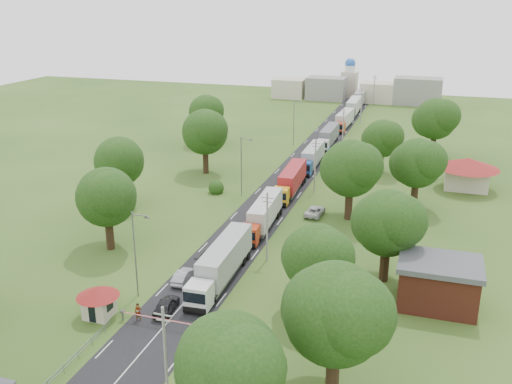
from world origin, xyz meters
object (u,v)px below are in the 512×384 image
at_px(boom_barrier, 150,318).
at_px(car_lane_mid, 183,276).
at_px(guard_booth, 98,298).
at_px(info_sign, 329,153).
at_px(truck_0, 222,263).
at_px(pedestrian_near, 138,312).
at_px(car_lane_front, 166,305).

xyz_separation_m(boom_barrier, car_lane_mid, (-0.72, 9.56, -0.18)).
bearing_deg(boom_barrier, guard_booth, -179.99).
bearing_deg(boom_barrier, info_sign, 83.76).
relative_size(boom_barrier, car_lane_mid, 2.15).
bearing_deg(truck_0, guard_booth, -129.88).
distance_m(guard_booth, car_lane_mid, 10.94).
height_order(boom_barrier, info_sign, info_sign).
height_order(boom_barrier, car_lane_mid, car_lane_mid).
bearing_deg(info_sign, pedestrian_near, -97.82).
height_order(guard_booth, pedestrian_near, guard_booth).
relative_size(guard_booth, info_sign, 1.07).
xyz_separation_m(info_sign, car_lane_mid, (-7.28, -50.44, -2.29)).
relative_size(boom_barrier, pedestrian_near, 4.83).
bearing_deg(info_sign, guard_booth, -101.68).
relative_size(truck_0, pedestrian_near, 8.25).
bearing_deg(info_sign, truck_0, -93.60).
relative_size(guard_booth, pedestrian_near, 2.30).
xyz_separation_m(info_sign, truck_0, (-3.07, -48.84, -0.69)).
bearing_deg(boom_barrier, car_lane_front, 83.02).
distance_m(info_sign, truck_0, 48.94).
bearing_deg(car_lane_front, pedestrian_near, 44.61).
bearing_deg(truck_0, info_sign, 86.40).
height_order(info_sign, pedestrian_near, info_sign).
xyz_separation_m(truck_0, pedestrian_near, (-5.09, -10.66, -1.36)).
height_order(boom_barrier, guard_booth, guard_booth).
bearing_deg(boom_barrier, pedestrian_near, 162.75).
xyz_separation_m(boom_barrier, truck_0, (3.48, 11.16, 1.43)).
relative_size(info_sign, car_lane_mid, 0.95).
bearing_deg(guard_booth, truck_0, 50.12).
relative_size(truck_0, car_lane_mid, 3.67).
height_order(guard_booth, car_lane_front, guard_booth).
xyz_separation_m(boom_barrier, pedestrian_near, (-1.61, 0.50, 0.06)).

